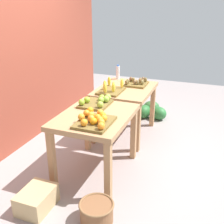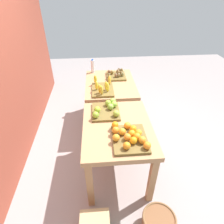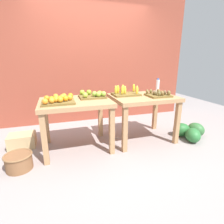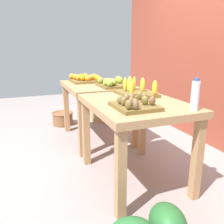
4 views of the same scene
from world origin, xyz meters
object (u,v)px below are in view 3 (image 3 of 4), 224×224
object	(u,v)px
display_table_right	(143,102)
wicker_basket	(19,161)
kiwi_bin	(159,94)
cardboard_produce_box	(22,141)
apple_bin	(93,95)
water_bottle	(158,85)
display_table_left	(76,108)
orange_bin	(58,100)
watermelon_pile	(190,131)
banana_crate	(125,93)

from	to	relation	value
display_table_right	wicker_basket	xyz separation A→B (m)	(-1.91, -0.35, -0.55)
kiwi_bin	cardboard_produce_box	distance (m)	2.33
apple_bin	water_bottle	world-z (taller)	water_bottle
display_table_left	orange_bin	world-z (taller)	orange_bin
apple_bin	kiwi_bin	distance (m)	1.07
watermelon_pile	cardboard_produce_box	world-z (taller)	watermelon_pile
display_table_right	watermelon_pile	world-z (taller)	display_table_right
wicker_basket	kiwi_bin	bearing A→B (deg)	6.27
display_table_left	watermelon_pile	world-z (taller)	display_table_left
display_table_right	cardboard_produce_box	bearing A→B (deg)	171.33
apple_bin	water_bottle	bearing A→B (deg)	7.70
banana_crate	wicker_basket	bearing A→B (deg)	-163.57
apple_bin	cardboard_produce_box	size ratio (longest dim) A/B	1.04
display_table_right	orange_bin	size ratio (longest dim) A/B	2.33
display_table_left	banana_crate	size ratio (longest dim) A/B	2.35
orange_bin	wicker_basket	xyz separation A→B (m)	(-0.55, -0.25, -0.71)
banana_crate	water_bottle	size ratio (longest dim) A/B	1.80
banana_crate	apple_bin	bearing A→B (deg)	-177.14
watermelon_pile	wicker_basket	world-z (taller)	watermelon_pile
display_table_right	cardboard_produce_box	xyz separation A→B (m)	(-1.97, 0.30, -0.55)
display_table_left	watermelon_pile	bearing A→B (deg)	-6.94
apple_bin	orange_bin	bearing A→B (deg)	-158.53
water_bottle	apple_bin	bearing A→B (deg)	-172.30
display_table_right	wicker_basket	bearing A→B (deg)	-169.63
display_table_left	banana_crate	xyz separation A→B (m)	(0.85, 0.14, 0.16)
display_table_left	cardboard_produce_box	bearing A→B (deg)	160.51
water_bottle	wicker_basket	bearing A→B (deg)	-165.01
banana_crate	display_table_right	bearing A→B (deg)	-26.85
banana_crate	watermelon_pile	size ratio (longest dim) A/B	0.74
banana_crate	wicker_basket	size ratio (longest dim) A/B	1.27
cardboard_produce_box	apple_bin	bearing A→B (deg)	-9.70
watermelon_pile	wicker_basket	size ratio (longest dim) A/B	1.73
kiwi_bin	cardboard_produce_box	xyz separation A→B (m)	(-2.18, 0.42, -0.70)
display_table_left	water_bottle	bearing A→B (deg)	10.15
display_table_left	cardboard_produce_box	size ratio (longest dim) A/B	2.60
orange_bin	banana_crate	distance (m)	1.12
display_table_right	apple_bin	size ratio (longest dim) A/B	2.51
water_bottle	watermelon_pile	size ratio (longest dim) A/B	0.41
display_table_left	apple_bin	size ratio (longest dim) A/B	2.51
orange_bin	water_bottle	bearing A→B (deg)	11.89
apple_bin	cardboard_produce_box	bearing A→B (deg)	170.30
watermelon_pile	cardboard_produce_box	distance (m)	2.86
apple_bin	kiwi_bin	size ratio (longest dim) A/B	1.15
orange_bin	watermelon_pile	bearing A→B (deg)	-3.61
banana_crate	cardboard_produce_box	size ratio (longest dim) A/B	1.10
display_table_right	water_bottle	bearing A→B (deg)	32.55
display_table_right	orange_bin	bearing A→B (deg)	-175.80
display_table_left	orange_bin	distance (m)	0.31
wicker_basket	cardboard_produce_box	distance (m)	0.65
banana_crate	cardboard_produce_box	bearing A→B (deg)	174.46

